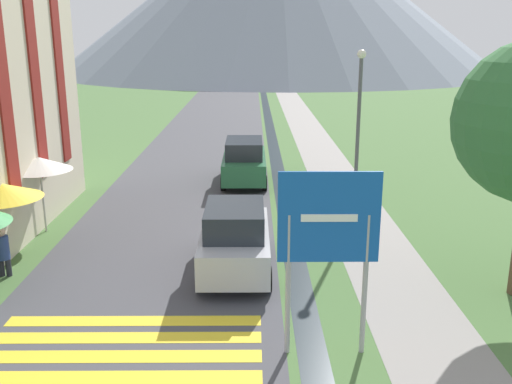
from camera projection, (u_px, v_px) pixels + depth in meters
ground_plane at (251, 168)px, 26.25m from camera, size 160.00×160.00×0.00m
road at (212, 132)px, 35.87m from camera, size 6.40×60.00×0.01m
footpath at (309, 132)px, 35.91m from camera, size 2.20×60.00×0.01m
drainage_channel at (271, 132)px, 35.89m from camera, size 0.60×60.00×0.00m
crosswalk_marking at (124, 347)px, 11.22m from camera, size 5.44×2.54×0.01m
road_sign at (328, 235)px, 10.41m from camera, size 1.87×0.11×3.60m
parked_car_near at (235, 239)px, 14.54m from camera, size 1.81×3.83×1.82m
parked_car_far at (244, 161)px, 23.40m from camera, size 1.82×4.19×1.82m
cafe_chair_far_left at (10, 230)px, 16.36m from camera, size 0.40×0.40×0.85m
cafe_umbrella_middle_yellow at (2, 191)px, 15.06m from camera, size 2.11×2.11×2.15m
cafe_umbrella_rear_white at (39, 164)px, 17.23m from camera, size 1.94×1.94×2.36m
person_seated_near at (3, 250)px, 14.34m from camera, size 0.32×0.32×1.28m
streetlamp at (358, 122)px, 18.19m from camera, size 0.28×0.28×5.49m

